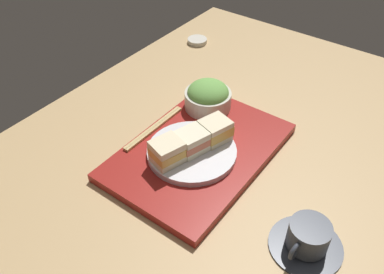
{
  "coord_description": "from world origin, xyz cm",
  "views": [
    {
      "loc": [
        60.42,
        35.72,
        66.8
      ],
      "look_at": [
        3.2,
        -6.52,
        5.0
      ],
      "focal_mm": 37.95,
      "sensor_mm": 36.0,
      "label": 1
    }
  ],
  "objects_px": {
    "sandwich_far": "(167,152)",
    "salad_bowl": "(208,96)",
    "sandwich_near": "(215,130)",
    "coffee_cup": "(307,238)",
    "chopsticks_pair": "(154,128)",
    "sandwich_plate": "(192,152)",
    "sandwich_middle": "(192,141)",
    "small_sauce_dish": "(197,41)"
  },
  "relations": [
    {
      "from": "sandwich_near",
      "to": "chopsticks_pair",
      "type": "height_order",
      "value": "sandwich_near"
    },
    {
      "from": "sandwich_middle",
      "to": "small_sauce_dish",
      "type": "bearing_deg",
      "value": -145.38
    },
    {
      "from": "chopsticks_pair",
      "to": "small_sauce_dish",
      "type": "xyz_separation_m",
      "value": [
        -0.46,
        -0.2,
        -0.02
      ]
    },
    {
      "from": "chopsticks_pair",
      "to": "small_sauce_dish",
      "type": "relative_size",
      "value": 3.08
    },
    {
      "from": "sandwich_plate",
      "to": "sandwich_near",
      "type": "bearing_deg",
      "value": 161.04
    },
    {
      "from": "sandwich_plate",
      "to": "chopsticks_pair",
      "type": "xyz_separation_m",
      "value": [
        -0.02,
        -0.13,
        -0.0
      ]
    },
    {
      "from": "sandwich_middle",
      "to": "sandwich_far",
      "type": "distance_m",
      "value": 0.07
    },
    {
      "from": "sandwich_near",
      "to": "sandwich_far",
      "type": "distance_m",
      "value": 0.13
    },
    {
      "from": "sandwich_far",
      "to": "chopsticks_pair",
      "type": "relative_size",
      "value": 0.39
    },
    {
      "from": "sandwich_near",
      "to": "coffee_cup",
      "type": "height_order",
      "value": "sandwich_near"
    },
    {
      "from": "sandwich_near",
      "to": "small_sauce_dish",
      "type": "xyz_separation_m",
      "value": [
        -0.42,
        -0.35,
        -0.06
      ]
    },
    {
      "from": "coffee_cup",
      "to": "sandwich_far",
      "type": "bearing_deg",
      "value": -89.69
    },
    {
      "from": "sandwich_plate",
      "to": "chopsticks_pair",
      "type": "distance_m",
      "value": 0.13
    },
    {
      "from": "sandwich_plate",
      "to": "sandwich_near",
      "type": "height_order",
      "value": "sandwich_near"
    },
    {
      "from": "salad_bowl",
      "to": "small_sauce_dish",
      "type": "distance_m",
      "value": 0.4
    },
    {
      "from": "sandwich_plate",
      "to": "sandwich_far",
      "type": "xyz_separation_m",
      "value": [
        0.06,
        -0.02,
        0.03
      ]
    },
    {
      "from": "coffee_cup",
      "to": "sandwich_plate",
      "type": "bearing_deg",
      "value": -100.84
    },
    {
      "from": "sandwich_near",
      "to": "coffee_cup",
      "type": "xyz_separation_m",
      "value": [
        0.12,
        0.29,
        -0.04
      ]
    },
    {
      "from": "sandwich_plate",
      "to": "sandwich_far",
      "type": "relative_size",
      "value": 2.62
    },
    {
      "from": "chopsticks_pair",
      "to": "coffee_cup",
      "type": "distance_m",
      "value": 0.45
    },
    {
      "from": "sandwich_middle",
      "to": "chopsticks_pair",
      "type": "xyz_separation_m",
      "value": [
        -0.02,
        -0.13,
        -0.04
      ]
    },
    {
      "from": "sandwich_far",
      "to": "small_sauce_dish",
      "type": "bearing_deg",
      "value": -150.25
    },
    {
      "from": "sandwich_far",
      "to": "chopsticks_pair",
      "type": "xyz_separation_m",
      "value": [
        -0.08,
        -0.11,
        -0.04
      ]
    },
    {
      "from": "sandwich_near",
      "to": "salad_bowl",
      "type": "xyz_separation_m",
      "value": [
        -0.11,
        -0.1,
        -0.01
      ]
    },
    {
      "from": "chopsticks_pair",
      "to": "coffee_cup",
      "type": "relative_size",
      "value": 1.43
    },
    {
      "from": "small_sauce_dish",
      "to": "chopsticks_pair",
      "type": "bearing_deg",
      "value": 23.47
    },
    {
      "from": "sandwich_near",
      "to": "salad_bowl",
      "type": "relative_size",
      "value": 0.67
    },
    {
      "from": "sandwich_far",
      "to": "salad_bowl",
      "type": "distance_m",
      "value": 0.24
    },
    {
      "from": "sandwich_near",
      "to": "salad_bowl",
      "type": "distance_m",
      "value": 0.15
    },
    {
      "from": "coffee_cup",
      "to": "sandwich_near",
      "type": "bearing_deg",
      "value": -112.63
    },
    {
      "from": "sandwich_near",
      "to": "sandwich_far",
      "type": "height_order",
      "value": "sandwich_far"
    },
    {
      "from": "sandwich_plate",
      "to": "sandwich_middle",
      "type": "bearing_deg",
      "value": 180.0
    },
    {
      "from": "sandwich_middle",
      "to": "small_sauce_dish",
      "type": "height_order",
      "value": "sandwich_middle"
    },
    {
      "from": "sandwich_plate",
      "to": "salad_bowl",
      "type": "bearing_deg",
      "value": -156.53
    },
    {
      "from": "sandwich_far",
      "to": "small_sauce_dish",
      "type": "xyz_separation_m",
      "value": [
        -0.54,
        -0.31,
        -0.06
      ]
    },
    {
      "from": "sandwich_near",
      "to": "salad_bowl",
      "type": "height_order",
      "value": "salad_bowl"
    },
    {
      "from": "salad_bowl",
      "to": "chopsticks_pair",
      "type": "distance_m",
      "value": 0.17
    },
    {
      "from": "sandwich_middle",
      "to": "small_sauce_dish",
      "type": "relative_size",
      "value": 1.26
    },
    {
      "from": "sandwich_plate",
      "to": "coffee_cup",
      "type": "height_order",
      "value": "coffee_cup"
    },
    {
      "from": "sandwich_far",
      "to": "salad_bowl",
      "type": "bearing_deg",
      "value": -167.15
    },
    {
      "from": "sandwich_middle",
      "to": "sandwich_far",
      "type": "height_order",
      "value": "sandwich_far"
    },
    {
      "from": "salad_bowl",
      "to": "chopsticks_pair",
      "type": "relative_size",
      "value": 0.6
    }
  ]
}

